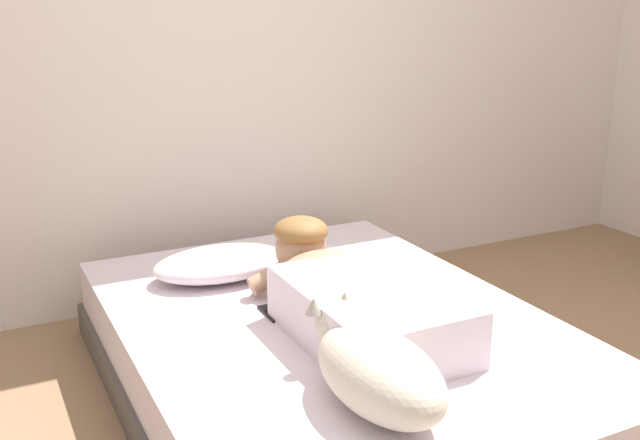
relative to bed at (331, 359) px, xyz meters
The scene contains 7 objects.
back_wall 1.60m from the bed, 83.91° to the left, with size 4.65×0.12×2.50m.
bed is the anchor object (origin of this frame).
pillow 0.60m from the bed, 111.48° to the left, with size 0.52×0.32×0.11m, color silver.
person_lying 0.27m from the bed, 73.37° to the right, with size 0.43×0.92×0.27m.
dog 0.61m from the bed, 106.06° to the right, with size 0.26×0.57×0.21m.
coffee_cup 0.44m from the bed, 51.01° to the left, with size 0.12×0.09×0.07m.
cell_phone 0.25m from the bed, 145.23° to the left, with size 0.07×0.14×0.01m, color black.
Camera 1 is at (-1.18, -1.50, 1.33)m, focal length 41.20 mm.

